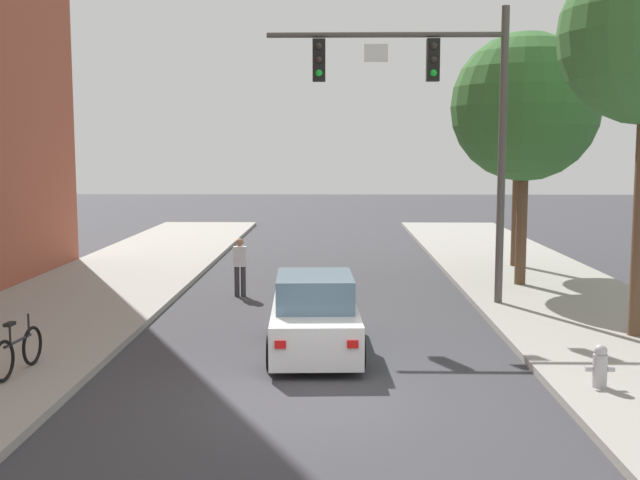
{
  "coord_description": "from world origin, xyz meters",
  "views": [
    {
      "loc": [
        0.37,
        -12.3,
        4.06
      ],
      "look_at": [
        0.01,
        5.53,
        2.0
      ],
      "focal_mm": 43.41,
      "sensor_mm": 36.0,
      "label": 1
    }
  ],
  "objects_px": {
    "traffic_signal_mast": "(436,101)",
    "fire_hydrant": "(600,366)",
    "street_tree_second": "(525,107)",
    "street_tree_third": "(520,95)",
    "car_lead_white": "(315,317)",
    "pedestrian_crossing_road": "(240,264)",
    "bicycle_leaning": "(18,351)"
  },
  "relations": [
    {
      "from": "traffic_signal_mast",
      "to": "street_tree_second",
      "type": "height_order",
      "value": "traffic_signal_mast"
    },
    {
      "from": "pedestrian_crossing_road",
      "to": "fire_hydrant",
      "type": "xyz_separation_m",
      "value": [
        7.07,
        -8.69,
        -0.41
      ]
    },
    {
      "from": "street_tree_second",
      "to": "fire_hydrant",
      "type": "bearing_deg",
      "value": -95.94
    },
    {
      "from": "car_lead_white",
      "to": "street_tree_second",
      "type": "height_order",
      "value": "street_tree_second"
    },
    {
      "from": "pedestrian_crossing_road",
      "to": "street_tree_third",
      "type": "bearing_deg",
      "value": 29.74
    },
    {
      "from": "street_tree_second",
      "to": "traffic_signal_mast",
      "type": "bearing_deg",
      "value": -136.01
    },
    {
      "from": "fire_hydrant",
      "to": "street_tree_third",
      "type": "bearing_deg",
      "value": 82.72
    },
    {
      "from": "street_tree_third",
      "to": "fire_hydrant",
      "type": "bearing_deg",
      "value": -97.28
    },
    {
      "from": "pedestrian_crossing_road",
      "to": "bicycle_leaning",
      "type": "xyz_separation_m",
      "value": [
        -2.93,
        -8.08,
        -0.37
      ]
    },
    {
      "from": "car_lead_white",
      "to": "bicycle_leaning",
      "type": "xyz_separation_m",
      "value": [
        -5.18,
        -2.14,
        -0.18
      ]
    },
    {
      "from": "traffic_signal_mast",
      "to": "fire_hydrant",
      "type": "distance_m",
      "value": 8.87
    },
    {
      "from": "car_lead_white",
      "to": "pedestrian_crossing_road",
      "type": "height_order",
      "value": "pedestrian_crossing_road"
    },
    {
      "from": "traffic_signal_mast",
      "to": "pedestrian_crossing_road",
      "type": "xyz_separation_m",
      "value": [
        -5.21,
        1.47,
        -4.4
      ]
    },
    {
      "from": "bicycle_leaning",
      "to": "fire_hydrant",
      "type": "distance_m",
      "value": 10.02
    },
    {
      "from": "car_lead_white",
      "to": "fire_hydrant",
      "type": "distance_m",
      "value": 5.55
    },
    {
      "from": "traffic_signal_mast",
      "to": "fire_hydrant",
      "type": "height_order",
      "value": "traffic_signal_mast"
    },
    {
      "from": "bicycle_leaning",
      "to": "car_lead_white",
      "type": "bearing_deg",
      "value": 22.4
    },
    {
      "from": "car_lead_white",
      "to": "street_tree_second",
      "type": "bearing_deg",
      "value": 51.15
    },
    {
      "from": "street_tree_second",
      "to": "street_tree_third",
      "type": "height_order",
      "value": "street_tree_third"
    },
    {
      "from": "traffic_signal_mast",
      "to": "pedestrian_crossing_road",
      "type": "distance_m",
      "value": 6.98
    },
    {
      "from": "traffic_signal_mast",
      "to": "street_tree_second",
      "type": "distance_m",
      "value": 4.04
    },
    {
      "from": "traffic_signal_mast",
      "to": "street_tree_third",
      "type": "xyz_separation_m",
      "value": [
        3.62,
        6.51,
        0.59
      ]
    },
    {
      "from": "fire_hydrant",
      "to": "street_tree_second",
      "type": "relative_size",
      "value": 0.1
    },
    {
      "from": "car_lead_white",
      "to": "street_tree_third",
      "type": "distance_m",
      "value": 13.82
    },
    {
      "from": "street_tree_second",
      "to": "street_tree_third",
      "type": "xyz_separation_m",
      "value": [
        0.71,
        3.71,
        0.6
      ]
    },
    {
      "from": "street_tree_second",
      "to": "street_tree_third",
      "type": "distance_m",
      "value": 3.82
    },
    {
      "from": "traffic_signal_mast",
      "to": "bicycle_leaning",
      "type": "height_order",
      "value": "traffic_signal_mast"
    },
    {
      "from": "pedestrian_crossing_road",
      "to": "street_tree_third",
      "type": "height_order",
      "value": "street_tree_third"
    },
    {
      "from": "pedestrian_crossing_road",
      "to": "fire_hydrant",
      "type": "distance_m",
      "value": 11.21
    },
    {
      "from": "car_lead_white",
      "to": "pedestrian_crossing_road",
      "type": "bearing_deg",
      "value": 110.71
    },
    {
      "from": "fire_hydrant",
      "to": "pedestrian_crossing_road",
      "type": "bearing_deg",
      "value": 129.15
    },
    {
      "from": "traffic_signal_mast",
      "to": "pedestrian_crossing_road",
      "type": "relative_size",
      "value": 4.57
    }
  ]
}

